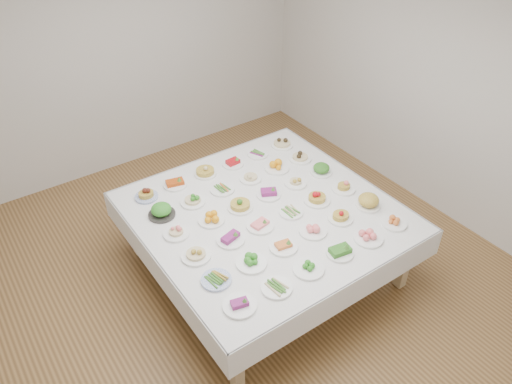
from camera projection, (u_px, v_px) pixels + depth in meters
room_envelope at (229, 106)px, 4.07m from camera, size 5.02×5.02×2.81m
display_table at (265, 216)px, 4.74m from camera, size 2.30×2.30×0.75m
dish_0 at (239, 303)px, 3.74m from camera, size 0.26×0.26×0.10m
dish_1 at (277, 287)px, 3.90m from camera, size 0.25×0.25×0.06m
dish_2 at (309, 266)px, 4.05m from camera, size 0.26×0.26×0.10m
dish_3 at (340, 250)px, 4.20m from camera, size 0.23×0.23×0.11m
dish_4 at (369, 235)px, 4.34m from camera, size 0.26×0.26×0.12m
dish_5 at (394, 221)px, 4.52m from camera, size 0.23×0.23×0.09m
dish_6 at (216, 279)px, 3.97m from camera, size 0.24×0.24×0.06m
dish_7 at (251, 260)px, 4.11m from camera, size 0.26×0.26×0.10m
dish_8 at (283, 244)px, 4.26m from camera, size 0.24×0.24×0.11m
dish_9 at (313, 228)px, 4.43m from camera, size 0.25×0.25×0.11m
dish_10 at (341, 215)px, 4.56m from camera, size 0.23×0.23×0.13m
dish_11 at (368, 201)px, 4.71m from camera, size 0.23×0.23×0.14m
dish_12 at (196, 252)px, 4.17m from camera, size 0.25×0.25×0.13m
dish_13 at (230, 237)px, 4.34m from camera, size 0.25×0.25×0.11m
dish_14 at (260, 223)px, 4.49m from camera, size 0.25×0.25×0.10m
dish_15 at (291, 212)px, 4.66m from camera, size 0.22×0.22×0.05m
dish_16 at (317, 195)px, 4.78m from camera, size 0.25×0.25×0.15m
dish_17 at (344, 186)px, 4.94m from camera, size 0.23×0.23×0.12m
dish_18 at (176, 230)px, 4.40m from camera, size 0.23×0.23×0.12m
dish_19 at (211, 216)px, 4.55m from camera, size 0.24×0.24×0.12m
dish_20 at (240, 202)px, 4.69m from camera, size 0.24×0.24×0.15m
dish_21 at (269, 192)px, 4.87m from camera, size 0.24×0.24×0.10m
dish_22 at (296, 180)px, 5.02m from camera, size 0.22×0.22×0.11m
dish_23 at (321, 168)px, 5.17m from camera, size 0.22×0.22×0.13m
dish_24 at (161, 210)px, 4.61m from camera, size 0.25×0.25×0.14m
dish_25 at (192, 197)px, 4.76m from camera, size 0.24×0.24×0.14m
dish_26 at (222, 189)px, 4.95m from camera, size 0.24×0.24×0.05m
dish_27 at (251, 176)px, 5.08m from camera, size 0.22×0.22×0.11m
dish_28 at (277, 165)px, 5.23m from camera, size 0.26×0.26×0.12m
dish_29 at (300, 155)px, 5.38m from camera, size 0.24×0.24×0.13m
dish_30 at (146, 193)px, 4.83m from camera, size 0.22×0.22×0.12m
dish_31 at (175, 182)px, 5.00m from camera, size 0.23×0.23×0.10m
dish_32 at (205, 169)px, 5.15m from camera, size 0.23×0.23×0.14m
dish_33 at (233, 162)px, 5.31m from camera, size 0.22×0.22×0.10m
dish_34 at (258, 154)px, 5.48m from camera, size 0.22×0.22×0.05m
dish_35 at (282, 141)px, 5.61m from camera, size 0.24×0.24×0.14m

